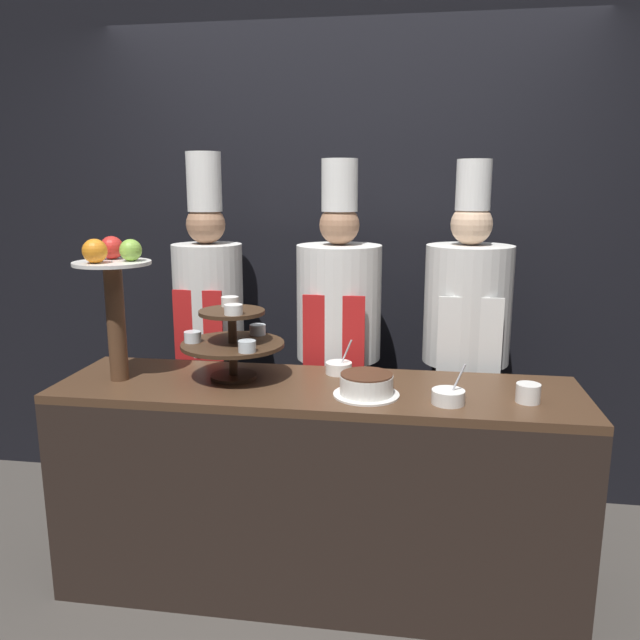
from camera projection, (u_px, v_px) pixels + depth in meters
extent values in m
plane|color=#47423D|center=(305.00, 627.00, 2.43)|extent=(14.00, 14.00, 0.00)
cube|color=black|center=(344.00, 240.00, 3.32)|extent=(10.00, 0.06, 2.80)
cube|color=black|center=(316.00, 491.00, 2.61)|extent=(2.11, 0.57, 0.86)
cube|color=#4C3321|center=(316.00, 390.00, 2.52)|extent=(2.11, 0.57, 0.03)
cylinder|color=#3D2819|center=(234.00, 376.00, 2.61)|extent=(0.19, 0.19, 0.02)
cylinder|color=#3D2819|center=(233.00, 345.00, 2.58)|extent=(0.04, 0.04, 0.29)
cylinder|color=#3D2819|center=(233.00, 344.00, 2.58)|extent=(0.43, 0.43, 0.02)
cylinder|color=#3D2819|center=(232.00, 312.00, 2.55)|extent=(0.27, 0.27, 0.02)
cylinder|color=silver|center=(258.00, 330.00, 2.71)|extent=(0.07, 0.07, 0.04)
cylinder|color=beige|center=(258.00, 331.00, 2.71)|extent=(0.06, 0.06, 0.03)
cylinder|color=silver|center=(193.00, 337.00, 2.58)|extent=(0.07, 0.07, 0.04)
cylinder|color=green|center=(193.00, 338.00, 2.58)|extent=(0.06, 0.06, 0.03)
cylinder|color=silver|center=(247.00, 346.00, 2.43)|extent=(0.07, 0.07, 0.04)
cylinder|color=gold|center=(247.00, 348.00, 2.43)|extent=(0.06, 0.06, 0.03)
cylinder|color=white|center=(230.00, 301.00, 2.63)|extent=(0.07, 0.07, 0.04)
cylinder|color=white|center=(233.00, 310.00, 2.46)|extent=(0.07, 0.07, 0.04)
cylinder|color=brown|center=(116.00, 323.00, 2.55)|extent=(0.07, 0.07, 0.48)
cylinder|color=white|center=(112.00, 263.00, 2.49)|extent=(0.31, 0.31, 0.01)
sphere|color=#84B742|center=(131.00, 250.00, 2.49)|extent=(0.09, 0.09, 0.09)
sphere|color=red|center=(112.00, 248.00, 2.55)|extent=(0.10, 0.10, 0.10)
sphere|color=orange|center=(95.00, 251.00, 2.42)|extent=(0.10, 0.10, 0.10)
cylinder|color=white|center=(366.00, 395.00, 2.39)|extent=(0.26, 0.26, 0.01)
cylinder|color=white|center=(366.00, 384.00, 2.39)|extent=(0.20, 0.20, 0.07)
cylinder|color=#472819|center=(367.00, 374.00, 2.38)|extent=(0.20, 0.20, 0.01)
cylinder|color=white|center=(528.00, 393.00, 2.31)|extent=(0.09, 0.09, 0.07)
cylinder|color=white|center=(448.00, 397.00, 2.30)|extent=(0.12, 0.12, 0.05)
cylinder|color=#BCBCC1|center=(458.00, 379.00, 2.28)|extent=(0.05, 0.01, 0.11)
cylinder|color=white|center=(339.00, 368.00, 2.67)|extent=(0.11, 0.11, 0.05)
cylinder|color=#BCBCC1|center=(346.00, 353.00, 2.65)|extent=(0.05, 0.01, 0.11)
cube|color=black|center=(214.00, 430.00, 3.25)|extent=(0.26, 0.14, 0.87)
cylinder|color=silver|center=(208.00, 298.00, 3.10)|extent=(0.34, 0.34, 0.53)
cube|color=red|center=(198.00, 326.00, 2.97)|extent=(0.24, 0.01, 0.34)
sphere|color=#A37556|center=(206.00, 224.00, 3.03)|extent=(0.19, 0.19, 0.19)
cylinder|color=white|center=(204.00, 182.00, 2.98)|extent=(0.17, 0.17, 0.28)
cube|color=#28282D|center=(338.00, 439.00, 3.15)|extent=(0.30, 0.17, 0.86)
cylinder|color=white|center=(339.00, 302.00, 3.01)|extent=(0.41, 0.41, 0.55)
cube|color=red|center=(334.00, 333.00, 2.84)|extent=(0.28, 0.01, 0.35)
sphere|color=#A37556|center=(339.00, 225.00, 2.93)|extent=(0.19, 0.19, 0.19)
cylinder|color=white|center=(340.00, 185.00, 2.89)|extent=(0.17, 0.17, 0.24)
cube|color=black|center=(460.00, 446.00, 3.06)|extent=(0.30, 0.17, 0.86)
cylinder|color=silver|center=(468.00, 304.00, 2.91)|extent=(0.40, 0.40, 0.55)
cube|color=white|center=(470.00, 337.00, 2.75)|extent=(0.28, 0.01, 0.35)
sphere|color=#DBB28E|center=(472.00, 224.00, 2.84)|extent=(0.19, 0.19, 0.19)
cylinder|color=white|center=(474.00, 185.00, 2.80)|extent=(0.16, 0.16, 0.23)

